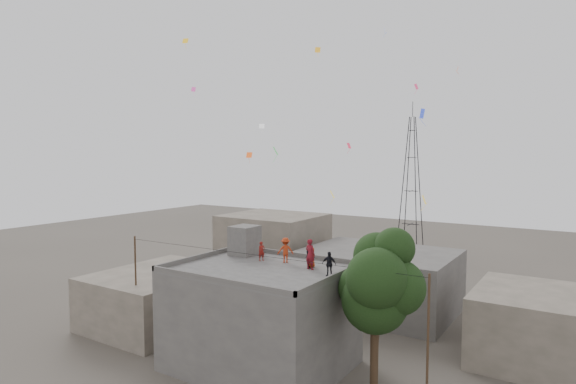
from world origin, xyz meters
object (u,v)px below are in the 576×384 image
(tree, at_px, (379,284))
(stair_head_box, at_px, (245,240))
(transmission_tower, at_px, (411,184))
(person_dark_adult, at_px, (329,264))
(person_red_adult, at_px, (310,254))

(tree, bearing_deg, stair_head_box, 169.26)
(transmission_tower, height_order, person_dark_adult, transmission_tower)
(stair_head_box, relative_size, person_red_adult, 1.09)
(tree, bearing_deg, person_dark_adult, -178.78)
(stair_head_box, xyz_separation_m, tree, (10.57, -2.00, -1.00))
(stair_head_box, xyz_separation_m, transmission_tower, (-0.80, 37.40, 1.97))
(stair_head_box, distance_m, person_red_adult, 5.99)
(person_red_adult, bearing_deg, person_dark_adult, 163.55)
(stair_head_box, height_order, transmission_tower, transmission_tower)
(person_dark_adult, bearing_deg, person_red_adult, 143.62)
(tree, relative_size, person_dark_adult, 6.46)
(tree, xyz_separation_m, person_dark_adult, (-2.97, -0.06, 0.70))
(tree, xyz_separation_m, transmission_tower, (-11.37, 39.40, 2.97))
(stair_head_box, xyz_separation_m, person_red_adult, (5.87, -1.20, -0.08))
(tree, relative_size, person_red_adult, 4.95)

